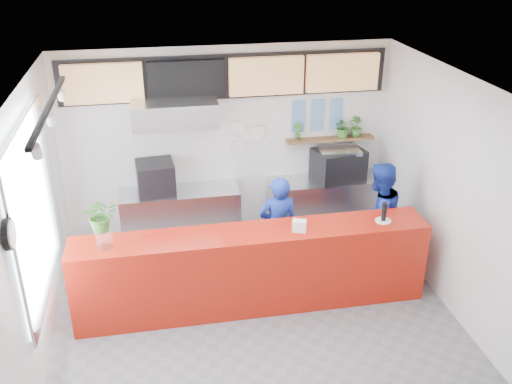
# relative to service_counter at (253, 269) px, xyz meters

# --- Properties ---
(floor) EXTENTS (5.00, 5.00, 0.00)m
(floor) POSITION_rel_service_counter_xyz_m (0.00, -0.40, -0.55)
(floor) COLOR slate
(floor) RESTS_ON ground
(ceiling) EXTENTS (5.00, 5.00, 0.00)m
(ceiling) POSITION_rel_service_counter_xyz_m (0.00, -0.40, 2.45)
(ceiling) COLOR silver
(wall_back) EXTENTS (5.00, 0.00, 5.00)m
(wall_back) POSITION_rel_service_counter_xyz_m (0.00, 2.10, 0.95)
(wall_back) COLOR white
(wall_back) RESTS_ON ground
(wall_left) EXTENTS (0.00, 5.00, 5.00)m
(wall_left) POSITION_rel_service_counter_xyz_m (-2.50, -0.40, 0.95)
(wall_left) COLOR white
(wall_left) RESTS_ON ground
(wall_right) EXTENTS (0.00, 5.00, 5.00)m
(wall_right) POSITION_rel_service_counter_xyz_m (2.50, -0.40, 0.95)
(wall_right) COLOR white
(wall_right) RESTS_ON ground
(service_counter) EXTENTS (4.50, 0.60, 1.10)m
(service_counter) POSITION_rel_service_counter_xyz_m (0.00, 0.00, 0.00)
(service_counter) COLOR #A81A0C
(service_counter) RESTS_ON ground
(cream_band) EXTENTS (5.00, 0.02, 0.80)m
(cream_band) POSITION_rel_service_counter_xyz_m (0.00, 2.09, 2.05)
(cream_band) COLOR beige
(cream_band) RESTS_ON wall_back
(prep_bench) EXTENTS (1.80, 0.60, 0.90)m
(prep_bench) POSITION_rel_service_counter_xyz_m (-0.80, 1.80, -0.10)
(prep_bench) COLOR #B2B5BA
(prep_bench) RESTS_ON ground
(panini_oven) EXTENTS (0.58, 0.58, 0.49)m
(panini_oven) POSITION_rel_service_counter_xyz_m (-1.14, 1.80, 0.59)
(panini_oven) COLOR black
(panini_oven) RESTS_ON prep_bench
(extraction_hood) EXTENTS (1.20, 0.70, 0.35)m
(extraction_hood) POSITION_rel_service_counter_xyz_m (-0.80, 1.75, 1.60)
(extraction_hood) COLOR #B2B5BA
(extraction_hood) RESTS_ON ceiling
(hood_lip) EXTENTS (1.20, 0.69, 0.31)m
(hood_lip) POSITION_rel_service_counter_xyz_m (-0.80, 1.75, 1.40)
(hood_lip) COLOR #B2B5BA
(hood_lip) RESTS_ON ceiling
(right_bench) EXTENTS (1.80, 0.60, 0.90)m
(right_bench) POSITION_rel_service_counter_xyz_m (1.50, 1.80, -0.10)
(right_bench) COLOR #B2B5BA
(right_bench) RESTS_ON ground
(espresso_machine) EXTENTS (0.85, 0.68, 0.48)m
(espresso_machine) POSITION_rel_service_counter_xyz_m (1.70, 1.80, 0.59)
(espresso_machine) COLOR black
(espresso_machine) RESTS_ON right_bench
(espresso_tray) EXTENTS (0.66, 0.48, 0.06)m
(espresso_tray) POSITION_rel_service_counter_xyz_m (1.70, 1.80, 0.83)
(espresso_tray) COLOR silver
(espresso_tray) RESTS_ON espresso_machine
(herb_shelf) EXTENTS (1.40, 0.18, 0.04)m
(herb_shelf) POSITION_rel_service_counter_xyz_m (1.60, 2.00, 0.95)
(herb_shelf) COLOR brown
(herb_shelf) RESTS_ON wall_back
(menu_board_far_left) EXTENTS (1.10, 0.10, 0.55)m
(menu_board_far_left) POSITION_rel_service_counter_xyz_m (-1.75, 1.98, 2.00)
(menu_board_far_left) COLOR tan
(menu_board_far_left) RESTS_ON wall_back
(menu_board_mid_left) EXTENTS (1.10, 0.10, 0.55)m
(menu_board_mid_left) POSITION_rel_service_counter_xyz_m (-0.59, 1.98, 2.00)
(menu_board_mid_left) COLOR black
(menu_board_mid_left) RESTS_ON wall_back
(menu_board_mid_right) EXTENTS (1.10, 0.10, 0.55)m
(menu_board_mid_right) POSITION_rel_service_counter_xyz_m (0.57, 1.98, 2.00)
(menu_board_mid_right) COLOR tan
(menu_board_mid_right) RESTS_ON wall_back
(menu_board_far_right) EXTENTS (1.10, 0.10, 0.55)m
(menu_board_far_right) POSITION_rel_service_counter_xyz_m (1.73, 1.98, 2.00)
(menu_board_far_right) COLOR tan
(menu_board_far_right) RESTS_ON wall_back
(soffit) EXTENTS (4.80, 0.04, 0.65)m
(soffit) POSITION_rel_service_counter_xyz_m (0.00, 2.06, 2.00)
(soffit) COLOR black
(soffit) RESTS_ON wall_back
(window_pane) EXTENTS (0.04, 2.20, 1.90)m
(window_pane) POSITION_rel_service_counter_xyz_m (-2.47, -0.10, 1.15)
(window_pane) COLOR silver
(window_pane) RESTS_ON wall_left
(window_frame) EXTENTS (0.03, 2.30, 2.00)m
(window_frame) POSITION_rel_service_counter_xyz_m (-2.45, -0.10, 1.15)
(window_frame) COLOR #B2B5BA
(window_frame) RESTS_ON wall_left
(wall_clock_rim) EXTENTS (0.05, 0.30, 0.30)m
(wall_clock_rim) POSITION_rel_service_counter_xyz_m (-2.46, -1.30, 1.50)
(wall_clock_rim) COLOR black
(wall_clock_rim) RESTS_ON wall_left
(wall_clock_face) EXTENTS (0.02, 0.26, 0.26)m
(wall_clock_face) POSITION_rel_service_counter_xyz_m (-2.43, -1.30, 1.50)
(wall_clock_face) COLOR white
(wall_clock_face) RESTS_ON wall_left
(track_rail) EXTENTS (0.05, 2.40, 0.04)m
(track_rail) POSITION_rel_service_counter_xyz_m (-2.10, -0.40, 2.39)
(track_rail) COLOR black
(track_rail) RESTS_ON ceiling
(dec_plate_a) EXTENTS (0.24, 0.03, 0.24)m
(dec_plate_a) POSITION_rel_service_counter_xyz_m (0.15, 2.07, 1.20)
(dec_plate_a) COLOR silver
(dec_plate_a) RESTS_ON wall_back
(dec_plate_b) EXTENTS (0.24, 0.03, 0.24)m
(dec_plate_b) POSITION_rel_service_counter_xyz_m (0.45, 2.07, 1.10)
(dec_plate_b) COLOR silver
(dec_plate_b) RESTS_ON wall_back
(dec_plate_c) EXTENTS (0.24, 0.03, 0.24)m
(dec_plate_c) POSITION_rel_service_counter_xyz_m (0.15, 2.07, 0.90)
(dec_plate_c) COLOR silver
(dec_plate_c) RESTS_ON wall_back
(dec_plate_d) EXTENTS (0.24, 0.03, 0.24)m
(dec_plate_d) POSITION_rel_service_counter_xyz_m (0.50, 2.07, 1.35)
(dec_plate_d) COLOR silver
(dec_plate_d) RESTS_ON wall_back
(photo_frame_a) EXTENTS (0.20, 0.02, 0.25)m
(photo_frame_a) POSITION_rel_service_counter_xyz_m (1.10, 2.08, 1.45)
(photo_frame_a) COLOR #598CBF
(photo_frame_a) RESTS_ON wall_back
(photo_frame_b) EXTENTS (0.20, 0.02, 0.25)m
(photo_frame_b) POSITION_rel_service_counter_xyz_m (1.40, 2.08, 1.45)
(photo_frame_b) COLOR #598CBF
(photo_frame_b) RESTS_ON wall_back
(photo_frame_c) EXTENTS (0.20, 0.02, 0.25)m
(photo_frame_c) POSITION_rel_service_counter_xyz_m (1.70, 2.08, 1.45)
(photo_frame_c) COLOR #598CBF
(photo_frame_c) RESTS_ON wall_back
(photo_frame_d) EXTENTS (0.20, 0.02, 0.25)m
(photo_frame_d) POSITION_rel_service_counter_xyz_m (1.10, 2.08, 1.20)
(photo_frame_d) COLOR #598CBF
(photo_frame_d) RESTS_ON wall_back
(photo_frame_e) EXTENTS (0.20, 0.02, 0.25)m
(photo_frame_e) POSITION_rel_service_counter_xyz_m (1.40, 2.08, 1.20)
(photo_frame_e) COLOR #598CBF
(photo_frame_e) RESTS_ON wall_back
(photo_frame_f) EXTENTS (0.20, 0.02, 0.25)m
(photo_frame_f) POSITION_rel_service_counter_xyz_m (1.70, 2.08, 1.20)
(photo_frame_f) COLOR #598CBF
(photo_frame_f) RESTS_ON wall_back
(staff_center) EXTENTS (0.56, 0.37, 1.52)m
(staff_center) POSITION_rel_service_counter_xyz_m (0.47, 0.65, 0.21)
(staff_center) COLOR #162D99
(staff_center) RESTS_ON ground
(staff_right) EXTENTS (0.98, 0.88, 1.64)m
(staff_right) POSITION_rel_service_counter_xyz_m (1.88, 0.56, 0.27)
(staff_right) COLOR #162D99
(staff_right) RESTS_ON ground
(herb_a) EXTENTS (0.17, 0.14, 0.29)m
(herb_a) POSITION_rel_service_counter_xyz_m (1.08, 2.00, 1.11)
(herb_a) COLOR #396F26
(herb_a) RESTS_ON herb_shelf
(herb_c) EXTENTS (0.34, 0.30, 0.34)m
(herb_c) POSITION_rel_service_counter_xyz_m (1.81, 2.00, 1.14)
(herb_c) COLOR #396F26
(herb_c) RESTS_ON herb_shelf
(herb_d) EXTENTS (0.23, 0.22, 0.32)m
(herb_d) POSITION_rel_service_counter_xyz_m (2.02, 2.00, 1.13)
(herb_d) COLOR #396F26
(herb_d) RESTS_ON herb_shelf
(glass_vase) EXTENTS (0.19, 0.19, 0.23)m
(glass_vase) POSITION_rel_service_counter_xyz_m (-1.78, -0.03, 0.67)
(glass_vase) COLOR white
(glass_vase) RESTS_ON service_counter
(basil_vase) EXTENTS (0.43, 0.39, 0.42)m
(basil_vase) POSITION_rel_service_counter_xyz_m (-1.78, -0.03, 0.98)
(basil_vase) COLOR #396F26
(basil_vase) RESTS_ON glass_vase
(napkin_holder) EXTENTS (0.20, 0.16, 0.15)m
(napkin_holder) POSITION_rel_service_counter_xyz_m (0.57, -0.09, 0.63)
(napkin_holder) COLOR white
(napkin_holder) RESTS_ON service_counter
(white_plate) EXTENTS (0.24, 0.24, 0.02)m
(white_plate) POSITION_rel_service_counter_xyz_m (1.70, -0.04, 0.56)
(white_plate) COLOR white
(white_plate) RESTS_ON service_counter
(pepper_mill) EXTENTS (0.08, 0.08, 0.25)m
(pepper_mill) POSITION_rel_service_counter_xyz_m (1.70, -0.04, 0.69)
(pepper_mill) COLOR black
(pepper_mill) RESTS_ON white_plate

